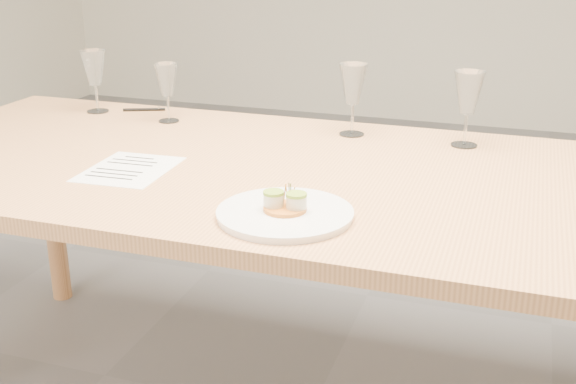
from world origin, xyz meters
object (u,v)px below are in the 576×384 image
(dining_table, at_px, (310,196))
(wine_glass_1, at_px, (167,81))
(dinner_plate, at_px, (285,212))
(recipe_sheet, at_px, (129,169))
(wine_glass_3, at_px, (468,94))
(wine_glass_0, at_px, (94,69))
(wine_glass_2, at_px, (353,86))
(ballpoint_pen, at_px, (144,109))

(dining_table, bearing_deg, wine_glass_1, 150.09)
(dinner_plate, relative_size, recipe_sheet, 1.09)
(recipe_sheet, distance_m, wine_glass_1, 0.50)
(wine_glass_3, bearing_deg, wine_glass_0, 179.21)
(wine_glass_1, xyz_separation_m, wine_glass_3, (0.90, 0.02, 0.02))
(dining_table, distance_m, dinner_plate, 0.33)
(wine_glass_1, distance_m, wine_glass_2, 0.58)
(recipe_sheet, bearing_deg, dining_table, 15.08)
(recipe_sheet, height_order, wine_glass_3, wine_glass_3)
(recipe_sheet, distance_m, ballpoint_pen, 0.62)
(ballpoint_pen, xyz_separation_m, wine_glass_0, (-0.14, -0.06, 0.14))
(dining_table, relative_size, wine_glass_1, 13.17)
(ballpoint_pen, relative_size, wine_glass_0, 0.65)
(ballpoint_pen, xyz_separation_m, wine_glass_2, (0.72, -0.06, 0.14))
(dining_table, relative_size, dinner_plate, 8.31)
(dining_table, relative_size, ballpoint_pen, 18.31)
(wine_glass_0, bearing_deg, recipe_sheet, -50.66)
(dinner_plate, distance_m, wine_glass_3, 0.74)
(wine_glass_1, distance_m, wine_glass_3, 0.91)
(dinner_plate, height_order, wine_glass_3, wine_glass_3)
(dining_table, distance_m, recipe_sheet, 0.46)
(recipe_sheet, relative_size, wine_glass_3, 1.27)
(recipe_sheet, xyz_separation_m, wine_glass_2, (0.45, 0.49, 0.15))
(dining_table, height_order, recipe_sheet, recipe_sheet)
(recipe_sheet, bearing_deg, wine_glass_3, 29.30)
(dining_table, bearing_deg, wine_glass_2, 87.00)
(dining_table, distance_m, wine_glass_2, 0.42)
(dinner_plate, xyz_separation_m, recipe_sheet, (-0.48, 0.18, -0.01))
(recipe_sheet, relative_size, wine_glass_1, 1.45)
(wine_glass_0, height_order, wine_glass_1, wine_glass_0)
(dinner_plate, bearing_deg, recipe_sheet, 159.51)
(dinner_plate, distance_m, wine_glass_1, 0.89)
(dining_table, height_order, ballpoint_pen, ballpoint_pen)
(dinner_plate, relative_size, wine_glass_3, 1.39)
(dining_table, xyz_separation_m, dinner_plate, (0.04, -0.32, 0.08))
(dinner_plate, distance_m, recipe_sheet, 0.51)
(dinner_plate, relative_size, ballpoint_pen, 2.20)
(wine_glass_1, bearing_deg, wine_glass_3, 1.41)
(wine_glass_2, bearing_deg, ballpoint_pen, 174.87)
(ballpoint_pen, height_order, wine_glass_3, wine_glass_3)
(recipe_sheet, relative_size, wine_glass_0, 1.31)
(wine_glass_0, height_order, wine_glass_2, wine_glass_2)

